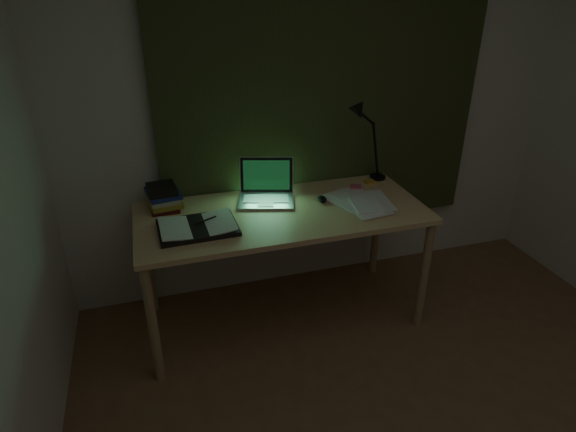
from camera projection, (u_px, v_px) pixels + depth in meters
name	position (u px, v px, depth m)	size (l,w,h in m)	color
wall_back	(322.00, 113.00, 3.21)	(3.50, 0.00, 2.50)	silver
curtain	(326.00, 84.00, 3.08)	(2.20, 0.06, 2.00)	#30371B
desk	(283.00, 266.00, 3.09)	(1.74, 0.76, 0.80)	tan
laptop	(266.00, 184.00, 2.96)	(0.35, 0.39, 0.25)	silver
open_textbook	(198.00, 227.00, 2.69)	(0.43, 0.31, 0.04)	silver
book_stack	(164.00, 197.00, 2.92)	(0.18, 0.22, 0.15)	silver
loose_papers	(357.00, 205.00, 2.96)	(0.37, 0.39, 0.02)	white
mouse	(322.00, 199.00, 3.02)	(0.06, 0.09, 0.03)	black
sticky_yellow	(370.00, 182.00, 3.30)	(0.07, 0.07, 0.01)	gold
sticky_pink	(356.00, 187.00, 3.22)	(0.07, 0.07, 0.02)	#DD5670
desk_lamp	(381.00, 139.00, 3.24)	(0.39, 0.30, 0.58)	black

